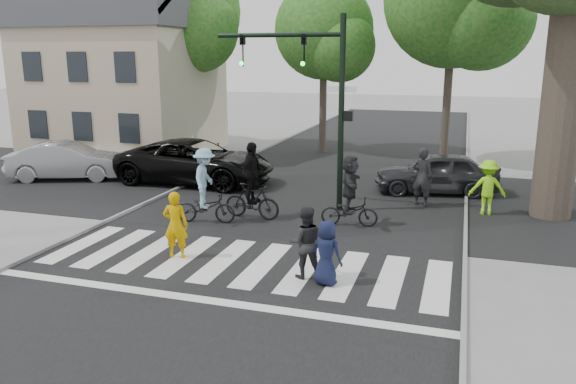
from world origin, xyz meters
The scene contains 23 objects.
ground centered at (0.00, 0.00, 0.00)m, with size 120.00×120.00×0.00m, color gray.
road_stem centered at (0.00, 5.00, 0.01)m, with size 10.00×70.00×0.01m, color black.
road_cross centered at (0.00, 8.00, 0.01)m, with size 70.00×10.00×0.01m, color black.
curb_left centered at (-5.05, 5.00, 0.05)m, with size 0.10×70.00×0.10m, color gray.
curb_right centered at (5.05, 5.00, 0.05)m, with size 0.10×70.00×0.10m, color gray.
crosswalk centered at (0.00, 0.66, 0.01)m, with size 10.00×3.85×0.01m.
traffic_signal centered at (0.35, 6.20, 3.90)m, with size 4.45×0.29×6.00m.
bg_tree_0 centered at (-13.74, 16.00, 6.14)m, with size 5.46×5.20×8.97m.
bg_tree_1 centered at (-8.70, 15.48, 6.65)m, with size 6.09×5.80×9.80m.
bg_tree_2 centered at (-1.76, 16.62, 5.78)m, with size 5.04×4.80×8.40m.
bg_tree_3 centered at (4.31, 15.27, 6.94)m, with size 6.30×6.00×10.20m.
house centered at (-11.49, 13.98, 3.80)m, with size 8.40×8.10×8.82m.
pedestrian_woman centered at (-1.67, 0.85, 0.83)m, with size 0.60×0.40×1.66m, color #D39A00.
pedestrian_child centered at (2.20, 0.33, 0.71)m, with size 0.70×0.45×1.43m, color #131936.
pedestrian_adult centered at (1.66, 0.58, 0.81)m, with size 0.79×0.62×1.63m, color black.
cyclist_left centered at (-2.26, 3.73, 0.96)m, with size 1.83×1.23×2.22m.
cyclist_mid centered at (-1.13, 4.56, 0.95)m, with size 1.81×1.11×2.32m.
cyclist_right centered at (1.83, 4.66, 0.92)m, with size 1.68×1.56×2.06m.
car_suv centered at (-4.92, 8.43, 0.84)m, with size 2.77×6.01×1.67m, color black.
car_silver centered at (-10.05, 7.51, 0.74)m, with size 1.57×4.49×1.48m, color #939497.
car_grey centered at (3.98, 9.53, 0.73)m, with size 1.72×4.29×1.46m, color #2C2C30.
bystander_hivis centered at (5.63, 7.14, 0.85)m, with size 1.10×0.63×1.71m, color #91F217.
bystander_dark centered at (3.63, 7.58, 0.96)m, with size 0.70×0.46×1.93m, color black.
Camera 1 is at (4.79, -10.68, 4.81)m, focal length 35.00 mm.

